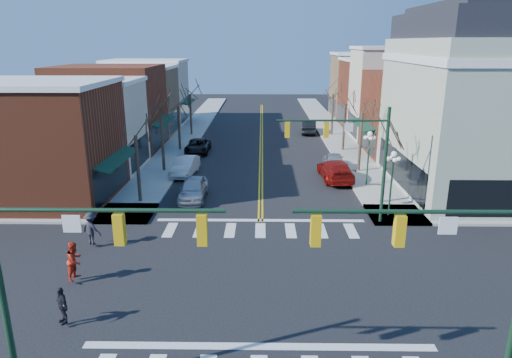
{
  "coord_description": "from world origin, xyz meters",
  "views": [
    {
      "loc": [
        0.08,
        -18.91,
        10.77
      ],
      "look_at": [
        -0.28,
        7.53,
        2.8
      ],
      "focal_mm": 32.0,
      "sensor_mm": 36.0,
      "label": 1
    }
  ],
  "objects_px": {
    "car_left_far": "(198,146)",
    "pedestrian_dark_a": "(62,305)",
    "lamppost_midblock": "(369,149)",
    "car_left_near": "(193,189)",
    "car_right_mid": "(334,160)",
    "car_right_far": "(309,127)",
    "lamppost_corner": "(392,173)",
    "victorian_corner": "(489,101)",
    "car_right_near": "(335,170)",
    "pedestrian_red_b": "(75,261)",
    "car_left_mid": "(185,166)",
    "pedestrian_dark_b": "(91,229)"
  },
  "relations": [
    {
      "from": "car_right_near",
      "to": "lamppost_corner",
      "type": "bearing_deg",
      "value": 101.68
    },
    {
      "from": "car_right_near",
      "to": "pedestrian_red_b",
      "type": "relative_size",
      "value": 3.04
    },
    {
      "from": "car_left_mid",
      "to": "pedestrian_dark_b",
      "type": "height_order",
      "value": "pedestrian_dark_b"
    },
    {
      "from": "lamppost_corner",
      "to": "pedestrian_dark_b",
      "type": "height_order",
      "value": "lamppost_corner"
    },
    {
      "from": "car_right_far",
      "to": "car_left_far",
      "type": "bearing_deg",
      "value": 46.33
    },
    {
      "from": "pedestrian_dark_a",
      "to": "pedestrian_dark_b",
      "type": "relative_size",
      "value": 0.84
    },
    {
      "from": "car_left_mid",
      "to": "car_right_near",
      "type": "xyz_separation_m",
      "value": [
        12.44,
        -1.29,
        0.05
      ]
    },
    {
      "from": "car_right_near",
      "to": "pedestrian_dark_b",
      "type": "bearing_deg",
      "value": 37.28
    },
    {
      "from": "lamppost_midblock",
      "to": "car_left_mid",
      "type": "bearing_deg",
      "value": 168.34
    },
    {
      "from": "lamppost_midblock",
      "to": "car_right_near",
      "type": "bearing_deg",
      "value": 141.37
    },
    {
      "from": "car_left_far",
      "to": "car_right_mid",
      "type": "distance_m",
      "value": 14.1
    },
    {
      "from": "lamppost_midblock",
      "to": "pedestrian_dark_b",
      "type": "height_order",
      "value": "lamppost_midblock"
    },
    {
      "from": "car_left_mid",
      "to": "car_right_near",
      "type": "height_order",
      "value": "car_right_near"
    },
    {
      "from": "car_left_far",
      "to": "pedestrian_red_b",
      "type": "xyz_separation_m",
      "value": [
        -2.17,
        -25.94,
        0.4
      ]
    },
    {
      "from": "car_left_far",
      "to": "pedestrian_dark_a",
      "type": "height_order",
      "value": "pedestrian_dark_a"
    },
    {
      "from": "victorian_corner",
      "to": "car_left_far",
      "type": "xyz_separation_m",
      "value": [
        -22.9,
        11.51,
        -5.98
      ]
    },
    {
      "from": "car_right_mid",
      "to": "car_left_far",
      "type": "bearing_deg",
      "value": -21.07
    },
    {
      "from": "car_left_mid",
      "to": "car_right_mid",
      "type": "bearing_deg",
      "value": 14.02
    },
    {
      "from": "car_right_mid",
      "to": "pedestrian_dark_b",
      "type": "xyz_separation_m",
      "value": [
        -15.56,
        -16.26,
        0.32
      ]
    },
    {
      "from": "car_left_near",
      "to": "pedestrian_red_b",
      "type": "distance_m",
      "value": 12.27
    },
    {
      "from": "car_left_mid",
      "to": "pedestrian_red_b",
      "type": "bearing_deg",
      "value": -92.07
    },
    {
      "from": "lamppost_corner",
      "to": "car_right_far",
      "type": "distance_m",
      "value": 28.05
    },
    {
      "from": "car_right_mid",
      "to": "pedestrian_dark_a",
      "type": "xyz_separation_m",
      "value": [
        -14.12,
        -23.49,
        0.17
      ]
    },
    {
      "from": "lamppost_midblock",
      "to": "pedestrian_dark_a",
      "type": "bearing_deg",
      "value": -130.85
    },
    {
      "from": "car_left_near",
      "to": "car_right_near",
      "type": "relative_size",
      "value": 0.81
    },
    {
      "from": "car_right_mid",
      "to": "car_right_far",
      "type": "bearing_deg",
      "value": -84.21
    },
    {
      "from": "car_left_near",
      "to": "pedestrian_dark_b",
      "type": "xyz_separation_m",
      "value": [
        -4.36,
        -7.91,
        0.3
      ]
    },
    {
      "from": "pedestrian_dark_b",
      "to": "pedestrian_dark_a",
      "type": "bearing_deg",
      "value": 125.0
    },
    {
      "from": "car_right_far",
      "to": "lamppost_corner",
      "type": "bearing_deg",
      "value": 100.92
    },
    {
      "from": "victorian_corner",
      "to": "car_right_near",
      "type": "relative_size",
      "value": 2.54
    },
    {
      "from": "lamppost_midblock",
      "to": "car_left_near",
      "type": "xyz_separation_m",
      "value": [
        -13.0,
        -3.26,
        -2.19
      ]
    },
    {
      "from": "lamppost_corner",
      "to": "car_right_far",
      "type": "height_order",
      "value": "lamppost_corner"
    },
    {
      "from": "car_left_far",
      "to": "car_right_near",
      "type": "xyz_separation_m",
      "value": [
        12.44,
        -9.28,
        0.14
      ]
    },
    {
      "from": "pedestrian_dark_a",
      "to": "car_left_far",
      "type": "bearing_deg",
      "value": 133.03
    },
    {
      "from": "car_right_mid",
      "to": "pedestrian_red_b",
      "type": "xyz_separation_m",
      "value": [
        -14.97,
        -20.02,
        0.33
      ]
    },
    {
      "from": "car_left_near",
      "to": "pedestrian_dark_b",
      "type": "distance_m",
      "value": 9.04
    },
    {
      "from": "lamppost_corner",
      "to": "pedestrian_dark_b",
      "type": "relative_size",
      "value": 2.35
    },
    {
      "from": "car_right_far",
      "to": "car_right_mid",
      "type": "bearing_deg",
      "value": 98.08
    },
    {
      "from": "pedestrian_red_b",
      "to": "car_left_near",
      "type": "bearing_deg",
      "value": -7.38
    },
    {
      "from": "pedestrian_dark_a",
      "to": "car_right_mid",
      "type": "bearing_deg",
      "value": 104.59
    },
    {
      "from": "victorian_corner",
      "to": "car_left_near",
      "type": "height_order",
      "value": "victorian_corner"
    },
    {
      "from": "car_left_mid",
      "to": "car_left_near",
      "type": "bearing_deg",
      "value": -70.87
    },
    {
      "from": "pedestrian_dark_b",
      "to": "car_right_far",
      "type": "bearing_deg",
      "value": -91.05
    },
    {
      "from": "pedestrian_red_b",
      "to": "car_left_mid",
      "type": "bearing_deg",
      "value": 3.62
    },
    {
      "from": "car_left_near",
      "to": "pedestrian_dark_b",
      "type": "bearing_deg",
      "value": -118.85
    },
    {
      "from": "car_left_mid",
      "to": "car_left_far",
      "type": "bearing_deg",
      "value": 94.82
    },
    {
      "from": "car_right_near",
      "to": "pedestrian_red_b",
      "type": "height_order",
      "value": "pedestrian_red_b"
    },
    {
      "from": "lamppost_corner",
      "to": "victorian_corner",
      "type": "bearing_deg",
      "value": 35.86
    },
    {
      "from": "car_left_near",
      "to": "pedestrian_dark_b",
      "type": "relative_size",
      "value": 2.47
    },
    {
      "from": "pedestrian_red_b",
      "to": "pedestrian_dark_a",
      "type": "xyz_separation_m",
      "value": [
        0.85,
        -3.47,
        -0.15
      ]
    }
  ]
}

